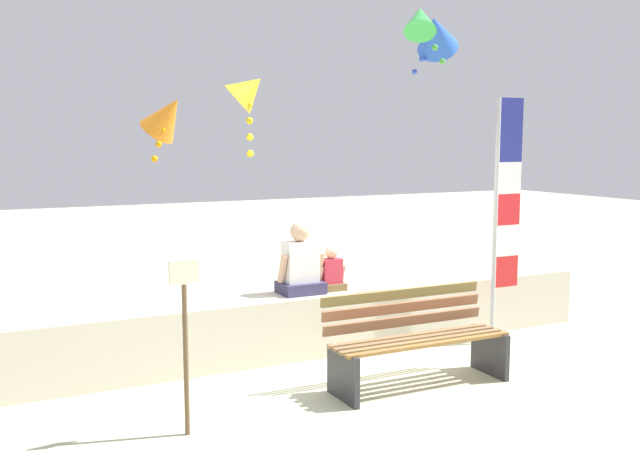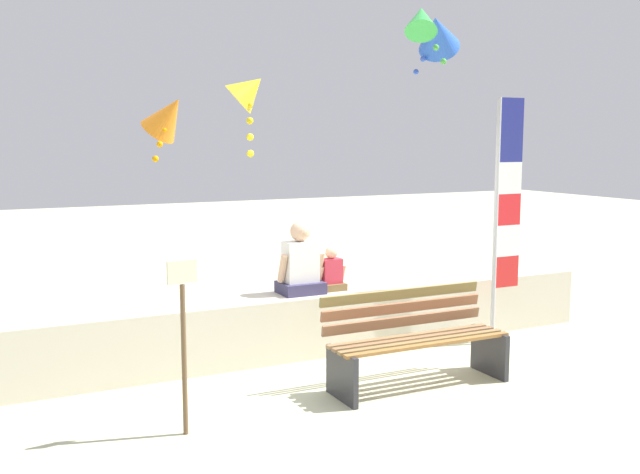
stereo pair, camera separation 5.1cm
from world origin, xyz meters
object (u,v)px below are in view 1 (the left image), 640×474
Objects in this scene: kite_blue at (436,33)px; park_bench at (415,340)px; person_child at (331,273)px; person_adult at (301,265)px; sign_post at (185,333)px; flag_banner at (504,205)px; kite_orange at (167,116)px; kite_green at (420,20)px; kite_yellow at (249,90)px.

park_bench is at bearing -127.38° from kite_blue.
person_child reaches higher than park_bench.
person_adult is 0.78× the size of kite_blue.
sign_post reaches higher than person_child.
flag_banner is 4.17m from sign_post.
person_child is at bearing 161.06° from flag_banner.
kite_orange reaches higher than person_adult.
flag_banner reaches higher than sign_post.
kite_green reaches higher than park_bench.
kite_blue is 3.57m from kite_yellow.
flag_banner is 3.49m from kite_blue.
kite_orange is 0.93× the size of kite_blue.
kite_orange reaches higher than person_child.
person_adult reaches higher than sign_post.
flag_banner reaches higher than person_child.
person_adult is at bearing -70.25° from kite_orange.
kite_orange is 0.90× the size of kite_yellow.
kite_yellow is at bearing 148.33° from flag_banner.
sign_post is (-4.06, -2.80, -3.04)m from kite_green.
person_child is 0.48× the size of kite_blue.
kite_green is at bearing -18.85° from kite_orange.
kite_blue reaches higher than kite_orange.
park_bench is at bearing -69.41° from person_adult.
park_bench is 2.19m from flag_banner.
park_bench is at bearing -69.92° from kite_orange.
kite_orange reaches higher than park_bench.
person_child is at bearing -144.81° from kite_blue.
kite_blue is at bearing 71.76° from flag_banner.
kite_yellow reaches higher than park_bench.
person_child is 0.18× the size of flag_banner.
kite_blue reaches higher than kite_green.
flag_banner is 2.67× the size of kite_yellow.
park_bench is 0.64× the size of flag_banner.
kite_blue is at bearing -5.21° from kite_orange.
person_child is 0.56× the size of kite_green.
kite_orange is at bearing 161.15° from kite_green.
kite_yellow is 0.75× the size of sign_post.
person_child is at bearing -148.46° from kite_green.
person_adult is at bearing 42.66° from sign_post.
park_bench is at bearing -71.72° from kite_yellow.
kite_blue is at bearing 35.19° from person_child.
kite_blue reaches higher than person_adult.
flag_banner is 2.92m from kite_green.
kite_green reaches higher than kite_yellow.
kite_green is 1.04m from kite_blue.
kite_blue is (0.76, 0.71, -0.03)m from kite_green.
park_bench is 2.03× the size of kite_green.
person_adult is 2.90m from kite_orange.
person_child is 2.67m from sign_post.
person_adult is 0.75× the size of kite_yellow.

